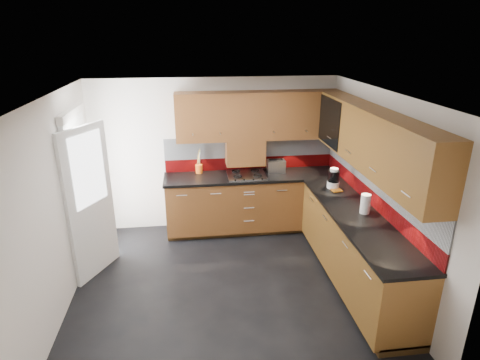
{
  "coord_description": "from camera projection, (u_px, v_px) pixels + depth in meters",
  "views": [
    {
      "loc": [
        -0.4,
        -4.29,
        3.05
      ],
      "look_at": [
        0.24,
        0.65,
        1.18
      ],
      "focal_mm": 30.0,
      "sensor_mm": 36.0,
      "label": 1
    }
  ],
  "objects": [
    {
      "name": "room",
      "position": [
        226.0,
        175.0,
        4.58
      ],
      "size": [
        4.0,
        3.8,
        2.64
      ],
      "color": "black"
    },
    {
      "name": "base_cabinets",
      "position": [
        296.0,
        224.0,
        5.74
      ],
      "size": [
        2.7,
        3.2,
        0.95
      ],
      "color": "brown",
      "rests_on": "room"
    },
    {
      "name": "countertop",
      "position": [
        297.0,
        194.0,
        5.56
      ],
      "size": [
        2.72,
        3.22,
        0.04
      ],
      "color": "black",
      "rests_on": "base_cabinets"
    },
    {
      "name": "backsplash",
      "position": [
        310.0,
        168.0,
        5.69
      ],
      "size": [
        2.7,
        3.2,
        0.54
      ],
      "color": "maroon",
      "rests_on": "countertop"
    },
    {
      "name": "upper_cabinets",
      "position": [
        312.0,
        127.0,
        5.33
      ],
      "size": [
        2.5,
        3.2,
        0.72
      ],
      "color": "brown",
      "rests_on": "room"
    },
    {
      "name": "extractor_hood",
      "position": [
        245.0,
        152.0,
        6.23
      ],
      "size": [
        0.6,
        0.33,
        0.4
      ],
      "primitive_type": "cube",
      "color": "brown",
      "rests_on": "room"
    },
    {
      "name": "glass_cabinet",
      "position": [
        339.0,
        120.0,
        5.65
      ],
      "size": [
        0.32,
        0.8,
        0.66
      ],
      "color": "black",
      "rests_on": "room"
    },
    {
      "name": "back_door",
      "position": [
        85.0,
        195.0,
        5.22
      ],
      "size": [
        0.42,
        1.19,
        2.04
      ],
      "color": "white",
      "rests_on": "room"
    },
    {
      "name": "gas_hob",
      "position": [
        247.0,
        175.0,
        6.19
      ],
      "size": [
        0.59,
        0.52,
        0.05
      ],
      "color": "silver",
      "rests_on": "countertop"
    },
    {
      "name": "utensil_pot",
      "position": [
        199.0,
        167.0,
        6.28
      ],
      "size": [
        0.11,
        0.11,
        0.39
      ],
      "color": "orange",
      "rests_on": "countertop"
    },
    {
      "name": "toaster",
      "position": [
        276.0,
        166.0,
        6.32
      ],
      "size": [
        0.28,
        0.18,
        0.2
      ],
      "color": "silver",
      "rests_on": "countertop"
    },
    {
      "name": "food_processor",
      "position": [
        333.0,
        179.0,
        5.68
      ],
      "size": [
        0.17,
        0.17,
        0.29
      ],
      "color": "white",
      "rests_on": "countertop"
    },
    {
      "name": "paper_towel",
      "position": [
        365.0,
        204.0,
        4.89
      ],
      "size": [
        0.12,
        0.12,
        0.25
      ],
      "primitive_type": "cylinder",
      "rotation": [
        0.0,
        0.0,
        -0.05
      ],
      "color": "white",
      "rests_on": "countertop"
    },
    {
      "name": "orange_cloth",
      "position": [
        337.0,
        190.0,
        5.61
      ],
      "size": [
        0.15,
        0.13,
        0.01
      ],
      "primitive_type": "cube",
      "rotation": [
        0.0,
        0.0,
        0.09
      ],
      "color": "orange",
      "rests_on": "countertop"
    }
  ]
}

